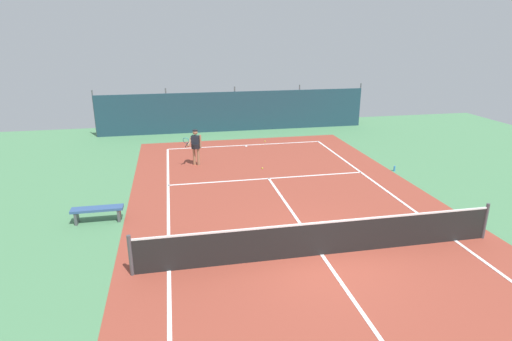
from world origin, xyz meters
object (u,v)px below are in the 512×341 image
tennis_player (196,145)px  courtside_bench (97,211)px  tennis_ball_near_player (265,141)px  parked_car (240,110)px  tennis_ball_midcourt (262,168)px  tennis_net (323,238)px  water_bottle (394,169)px

tennis_player → courtside_bench: 6.52m
tennis_player → courtside_bench: tennis_player is taller
tennis_player → tennis_ball_near_player: size_ratio=24.85×
tennis_player → parked_car: 9.73m
tennis_ball_midcourt → courtside_bench: 7.66m
tennis_player → tennis_ball_near_player: (4.01, 3.53, -0.93)m
tennis_ball_near_player → courtside_bench: bearing=-129.8°
tennis_ball_near_player → courtside_bench: size_ratio=0.04×
tennis_net → water_bottle: 8.44m
parked_car → tennis_ball_near_player: bearing=87.7°
tennis_player → parked_car: bearing=-86.9°
tennis_player → tennis_ball_near_player: bearing=-114.2°
tennis_player → tennis_net: bearing=132.1°
parked_car → water_bottle: (4.89, -11.69, -0.72)m
water_bottle → tennis_player: bearing=162.7°
tennis_ball_midcourt → courtside_bench: courtside_bench is taller
parked_car → tennis_player: bearing=61.5°
parked_car → courtside_bench: bearing=57.1°
tennis_ball_near_player → tennis_ball_midcourt: (-1.17, -4.70, 0.00)m
tennis_ball_near_player → courtside_bench: (-7.50, -9.00, 0.34)m
parked_car → courtside_bench: parked_car is taller
tennis_player → parked_car: (3.55, 9.06, -0.12)m
parked_car → water_bottle: 12.69m
tennis_player → courtside_bench: (-3.49, -5.48, -0.59)m
tennis_net → courtside_bench: (-6.31, 3.44, -0.14)m
parked_car → tennis_ball_midcourt: bearing=78.9°
tennis_ball_near_player → parked_car: 5.61m
tennis_ball_near_player → water_bottle: (4.43, -6.16, 0.09)m
tennis_net → parked_car: (0.73, 17.97, 0.33)m
tennis_net → water_bottle: size_ratio=42.17×
tennis_player → tennis_ball_midcourt: 3.21m
tennis_ball_midcourt → courtside_bench: size_ratio=0.04×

